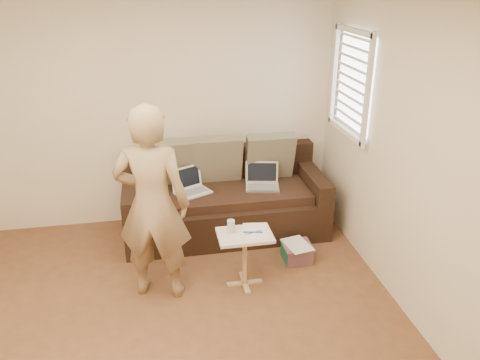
{
  "coord_description": "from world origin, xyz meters",
  "views": [
    {
      "loc": [
        -0.03,
        -2.95,
        2.71
      ],
      "look_at": [
        0.8,
        1.4,
        0.78
      ],
      "focal_mm": 35.74,
      "sensor_mm": 36.0,
      "label": 1
    }
  ],
  "objects_px": {
    "laptop_silver": "(262,188)",
    "striped_box": "(297,252)",
    "drinking_glass": "(231,226)",
    "laptop_white": "(193,193)",
    "person": "(152,205)",
    "side_table": "(245,259)",
    "sofa": "(225,197)"
  },
  "relations": [
    {
      "from": "drinking_glass",
      "to": "striped_box",
      "type": "distance_m",
      "value": 0.92
    },
    {
      "from": "person",
      "to": "drinking_glass",
      "type": "distance_m",
      "value": 0.74
    },
    {
      "from": "laptop_silver",
      "to": "side_table",
      "type": "distance_m",
      "value": 1.09
    },
    {
      "from": "laptop_silver",
      "to": "person",
      "type": "bearing_deg",
      "value": -129.41
    },
    {
      "from": "laptop_silver",
      "to": "striped_box",
      "type": "xyz_separation_m",
      "value": [
        0.21,
        -0.68,
        -0.43
      ]
    },
    {
      "from": "laptop_silver",
      "to": "person",
      "type": "distance_m",
      "value": 1.57
    },
    {
      "from": "side_table",
      "to": "laptop_silver",
      "type": "bearing_deg",
      "value": 68.05
    },
    {
      "from": "laptop_white",
      "to": "striped_box",
      "type": "distance_m",
      "value": 1.28
    },
    {
      "from": "person",
      "to": "side_table",
      "type": "distance_m",
      "value": 1.01
    },
    {
      "from": "sofa",
      "to": "side_table",
      "type": "bearing_deg",
      "value": -89.31
    },
    {
      "from": "laptop_silver",
      "to": "side_table",
      "type": "xyz_separation_m",
      "value": [
        -0.4,
        -0.98,
        -0.25
      ]
    },
    {
      "from": "sofa",
      "to": "person",
      "type": "distance_m",
      "value": 1.36
    },
    {
      "from": "person",
      "to": "sofa",
      "type": "bearing_deg",
      "value": -113.27
    },
    {
      "from": "laptop_white",
      "to": "person",
      "type": "height_order",
      "value": "person"
    },
    {
      "from": "laptop_white",
      "to": "side_table",
      "type": "bearing_deg",
      "value": -95.45
    },
    {
      "from": "laptop_white",
      "to": "laptop_silver",
      "type": "bearing_deg",
      "value": -27.07
    },
    {
      "from": "person",
      "to": "striped_box",
      "type": "distance_m",
      "value": 1.64
    },
    {
      "from": "side_table",
      "to": "striped_box",
      "type": "bearing_deg",
      "value": 26.43
    },
    {
      "from": "person",
      "to": "drinking_glass",
      "type": "relative_size",
      "value": 14.9
    },
    {
      "from": "person",
      "to": "drinking_glass",
      "type": "height_order",
      "value": "person"
    },
    {
      "from": "striped_box",
      "to": "laptop_silver",
      "type": "bearing_deg",
      "value": 106.95
    },
    {
      "from": "side_table",
      "to": "striped_box",
      "type": "xyz_separation_m",
      "value": [
        0.61,
        0.3,
        -0.18
      ]
    },
    {
      "from": "drinking_glass",
      "to": "laptop_silver",
      "type": "bearing_deg",
      "value": 61.12
    },
    {
      "from": "laptop_silver",
      "to": "person",
      "type": "relative_size",
      "value": 0.2
    },
    {
      "from": "laptop_silver",
      "to": "laptop_white",
      "type": "distance_m",
      "value": 0.77
    },
    {
      "from": "sofa",
      "to": "laptop_white",
      "type": "xyz_separation_m",
      "value": [
        -0.36,
        -0.04,
        0.1
      ]
    },
    {
      "from": "sofa",
      "to": "laptop_silver",
      "type": "bearing_deg",
      "value": -8.26
    },
    {
      "from": "sofa",
      "to": "person",
      "type": "height_order",
      "value": "person"
    },
    {
      "from": "laptop_silver",
      "to": "striped_box",
      "type": "relative_size",
      "value": 1.25
    },
    {
      "from": "laptop_white",
      "to": "side_table",
      "type": "height_order",
      "value": "laptop_white"
    },
    {
      "from": "laptop_silver",
      "to": "drinking_glass",
      "type": "bearing_deg",
      "value": -106.71
    },
    {
      "from": "side_table",
      "to": "laptop_white",
      "type": "bearing_deg",
      "value": 110.36
    }
  ]
}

